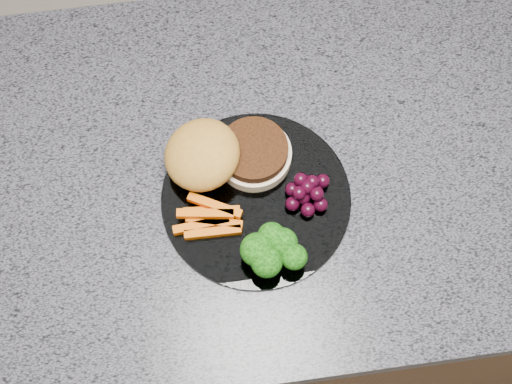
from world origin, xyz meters
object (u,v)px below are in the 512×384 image
Objects in this scene: burger at (221,156)px; plate at (256,198)px; island_cabinet at (286,256)px; grape_bunch at (308,192)px.

plate is at bearing -61.81° from burger.
burger is at bearing 125.02° from plate.
grape_bunch reaches higher than island_cabinet.
plate is 3.94× the size of grape_bunch.
plate is at bearing 173.74° from grape_bunch.
grape_bunch reaches higher than plate.
grape_bunch is at bearing -6.26° from plate.
island_cabinet is 6.41× the size of burger.
grape_bunch is at bearing -89.83° from island_cabinet.
burger reaches higher than grape_bunch.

